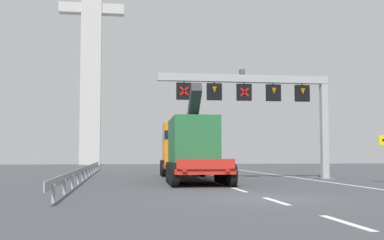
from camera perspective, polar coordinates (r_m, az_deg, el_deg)
The scene contains 7 objects.
ground at distance 17.57m, azimuth 8.59°, elevation -8.93°, with size 112.00×112.00×0.00m, color #424449.
lane_markings at distance 29.15m, azimuth 1.82°, elevation -6.91°, with size 0.20×38.41×0.01m.
edge_line_right at distance 30.91m, azimuth 13.21°, elevation -6.64°, with size 0.20×63.00×0.01m, color silver.
overhead_lane_gantry at distance 30.05m, azimuth 8.34°, elevation 2.80°, with size 10.58×0.90×6.55m.
heavy_haul_truck_red at distance 30.56m, azimuth -0.48°, elevation -3.06°, with size 3.43×14.13×5.30m.
guardrail_left at distance 32.28m, azimuth -12.07°, elevation -5.55°, with size 0.13×34.87×0.76m.
bridge_pylon_distant at distance 72.39m, azimuth -11.44°, elevation 9.41°, with size 9.00×2.00×35.34m.
Camera 1 is at (-5.04, -16.76, 1.57)m, focal length 46.56 mm.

